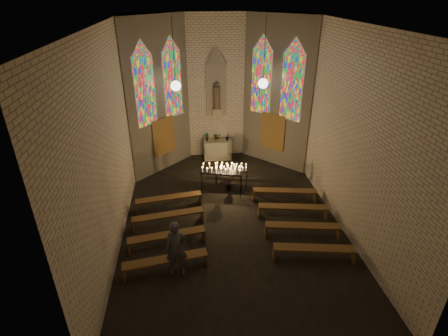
{
  "coord_description": "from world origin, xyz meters",
  "views": [
    {
      "loc": [
        -1.49,
        -10.9,
        7.95
      ],
      "look_at": [
        -0.17,
        1.0,
        1.74
      ],
      "focal_mm": 28.0,
      "sensor_mm": 36.0,
      "label": 1
    }
  ],
  "objects_px": {
    "aisle_flower_pot": "(229,185)",
    "votive_stand_left": "(221,170)",
    "visitor": "(177,249)",
    "votive_stand_right": "(232,168)",
    "altar": "(218,150)"
  },
  "relations": [
    {
      "from": "altar",
      "to": "votive_stand_right",
      "type": "relative_size",
      "value": 0.94
    },
    {
      "from": "visitor",
      "to": "votive_stand_left",
      "type": "bearing_deg",
      "value": 68.22
    },
    {
      "from": "altar",
      "to": "votive_stand_left",
      "type": "height_order",
      "value": "votive_stand_left"
    },
    {
      "from": "aisle_flower_pot",
      "to": "visitor",
      "type": "relative_size",
      "value": 0.26
    },
    {
      "from": "aisle_flower_pot",
      "to": "votive_stand_right",
      "type": "relative_size",
      "value": 0.32
    },
    {
      "from": "aisle_flower_pot",
      "to": "visitor",
      "type": "distance_m",
      "value": 5.32
    },
    {
      "from": "aisle_flower_pot",
      "to": "visitor",
      "type": "xyz_separation_m",
      "value": [
        -2.18,
        -4.8,
        0.69
      ]
    },
    {
      "from": "altar",
      "to": "votive_stand_right",
      "type": "xyz_separation_m",
      "value": [
        0.34,
        -2.91,
        0.42
      ]
    },
    {
      "from": "votive_stand_left",
      "to": "aisle_flower_pot",
      "type": "bearing_deg",
      "value": 51.43
    },
    {
      "from": "aisle_flower_pot",
      "to": "visitor",
      "type": "height_order",
      "value": "visitor"
    },
    {
      "from": "aisle_flower_pot",
      "to": "votive_stand_left",
      "type": "distance_m",
      "value": 0.99
    },
    {
      "from": "altar",
      "to": "visitor",
      "type": "bearing_deg",
      "value": -104.05
    },
    {
      "from": "votive_stand_left",
      "to": "votive_stand_right",
      "type": "height_order",
      "value": "votive_stand_left"
    },
    {
      "from": "aisle_flower_pot",
      "to": "votive_stand_left",
      "type": "xyz_separation_m",
      "value": [
        -0.35,
        -0.26,
        0.89
      ]
    },
    {
      "from": "votive_stand_left",
      "to": "visitor",
      "type": "relative_size",
      "value": 0.99
    }
  ]
}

